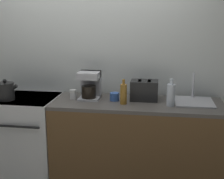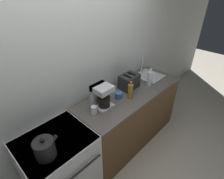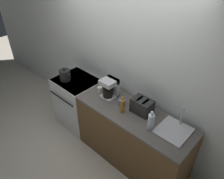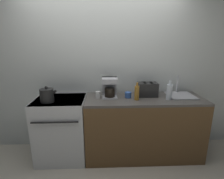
{
  "view_description": "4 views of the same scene",
  "coord_description": "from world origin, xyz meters",
  "px_view_note": "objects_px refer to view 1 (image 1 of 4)",
  "views": [
    {
      "loc": [
        0.82,
        -2.74,
        1.81
      ],
      "look_at": [
        0.35,
        0.34,
        1.05
      ],
      "focal_mm": 50.0,
      "sensor_mm": 36.0,
      "label": 1
    },
    {
      "loc": [
        -1.08,
        -0.93,
        2.28
      ],
      "look_at": [
        0.29,
        0.38,
        1.09
      ],
      "focal_mm": 28.0,
      "sensor_mm": 36.0,
      "label": 2
    },
    {
      "loc": [
        1.94,
        -1.53,
        2.9
      ],
      "look_at": [
        0.15,
        0.37,
        1.08
      ],
      "focal_mm": 35.0,
      "sensor_mm": 36.0,
      "label": 3
    },
    {
      "loc": [
        0.04,
        -2.1,
        1.73
      ],
      "look_at": [
        0.14,
        0.41,
        1.04
      ],
      "focal_mm": 28.0,
      "sensor_mm": 36.0,
      "label": 4
    }
  ],
  "objects_px": {
    "bottle_clear": "(171,95)",
    "bottle_amber": "(124,94)",
    "cup_white": "(73,94)",
    "stove": "(26,137)",
    "kettle": "(6,91)",
    "toaster": "(144,90)",
    "cup_blue": "(115,97)",
    "coffee_maker": "(90,84)"
  },
  "relations": [
    {
      "from": "bottle_amber",
      "to": "cup_white",
      "type": "xyz_separation_m",
      "value": [
        -0.55,
        0.11,
        -0.06
      ]
    },
    {
      "from": "bottle_clear",
      "to": "bottle_amber",
      "type": "bearing_deg",
      "value": -179.5
    },
    {
      "from": "bottle_amber",
      "to": "bottle_clear",
      "type": "distance_m",
      "value": 0.46
    },
    {
      "from": "bottle_clear",
      "to": "cup_white",
      "type": "bearing_deg",
      "value": 174.18
    },
    {
      "from": "stove",
      "to": "cup_white",
      "type": "bearing_deg",
      "value": 2.75
    },
    {
      "from": "cup_white",
      "to": "kettle",
      "type": "bearing_deg",
      "value": -168.6
    },
    {
      "from": "bottle_clear",
      "to": "cup_blue",
      "type": "height_order",
      "value": "bottle_clear"
    },
    {
      "from": "coffee_maker",
      "to": "bottle_amber",
      "type": "relative_size",
      "value": 1.16
    },
    {
      "from": "cup_blue",
      "to": "bottle_clear",
      "type": "bearing_deg",
      "value": -10.77
    },
    {
      "from": "stove",
      "to": "coffee_maker",
      "type": "xyz_separation_m",
      "value": [
        0.72,
        0.07,
        0.61
      ]
    },
    {
      "from": "stove",
      "to": "kettle",
      "type": "xyz_separation_m",
      "value": [
        -0.13,
        -0.11,
        0.55
      ]
    },
    {
      "from": "bottle_amber",
      "to": "cup_white",
      "type": "bearing_deg",
      "value": 168.95
    },
    {
      "from": "bottle_amber",
      "to": "cup_blue",
      "type": "bearing_deg",
      "value": 133.5
    },
    {
      "from": "cup_white",
      "to": "stove",
      "type": "bearing_deg",
      "value": -177.25
    },
    {
      "from": "bottle_clear",
      "to": "cup_blue",
      "type": "xyz_separation_m",
      "value": [
        -0.57,
        0.11,
        -0.07
      ]
    },
    {
      "from": "cup_blue",
      "to": "kettle",
      "type": "bearing_deg",
      "value": -172.74
    },
    {
      "from": "coffee_maker",
      "to": "bottle_clear",
      "type": "bearing_deg",
      "value": -10.23
    },
    {
      "from": "stove",
      "to": "bottle_amber",
      "type": "relative_size",
      "value": 3.75
    },
    {
      "from": "toaster",
      "to": "cup_blue",
      "type": "relative_size",
      "value": 2.93
    },
    {
      "from": "stove",
      "to": "kettle",
      "type": "bearing_deg",
      "value": -140.35
    },
    {
      "from": "stove",
      "to": "cup_blue",
      "type": "bearing_deg",
      "value": 1.83
    },
    {
      "from": "stove",
      "to": "cup_white",
      "type": "xyz_separation_m",
      "value": [
        0.55,
        0.03,
        0.51
      ]
    },
    {
      "from": "bottle_clear",
      "to": "cup_white",
      "type": "xyz_separation_m",
      "value": [
        -1.01,
        0.1,
        -0.06
      ]
    },
    {
      "from": "kettle",
      "to": "bottle_clear",
      "type": "relative_size",
      "value": 0.86
    },
    {
      "from": "toaster",
      "to": "cup_blue",
      "type": "bearing_deg",
      "value": -167.26
    },
    {
      "from": "toaster",
      "to": "cup_white",
      "type": "distance_m",
      "value": 0.75
    },
    {
      "from": "coffee_maker",
      "to": "bottle_clear",
      "type": "relative_size",
      "value": 1.09
    },
    {
      "from": "kettle",
      "to": "toaster",
      "type": "relative_size",
      "value": 0.81
    },
    {
      "from": "toaster",
      "to": "coffee_maker",
      "type": "xyz_separation_m",
      "value": [
        -0.57,
        -0.02,
        0.05
      ]
    },
    {
      "from": "kettle",
      "to": "stove",
      "type": "bearing_deg",
      "value": 39.65
    },
    {
      "from": "stove",
      "to": "cup_blue",
      "type": "height_order",
      "value": "cup_blue"
    },
    {
      "from": "bottle_amber",
      "to": "cup_white",
      "type": "relative_size",
      "value": 2.54
    },
    {
      "from": "bottle_clear",
      "to": "cup_white",
      "type": "relative_size",
      "value": 2.73
    },
    {
      "from": "cup_blue",
      "to": "cup_white",
      "type": "bearing_deg",
      "value": -179.31
    },
    {
      "from": "toaster",
      "to": "kettle",
      "type": "bearing_deg",
      "value": -171.57
    },
    {
      "from": "bottle_clear",
      "to": "cup_white",
      "type": "distance_m",
      "value": 1.02
    },
    {
      "from": "kettle",
      "to": "cup_blue",
      "type": "height_order",
      "value": "kettle"
    },
    {
      "from": "coffee_maker",
      "to": "cup_white",
      "type": "distance_m",
      "value": 0.2
    },
    {
      "from": "kettle",
      "to": "cup_blue",
      "type": "relative_size",
      "value": 2.39
    },
    {
      "from": "toaster",
      "to": "bottle_amber",
      "type": "bearing_deg",
      "value": -137.27
    },
    {
      "from": "stove",
      "to": "cup_white",
      "type": "relative_size",
      "value": 9.53
    },
    {
      "from": "stove",
      "to": "coffee_maker",
      "type": "relative_size",
      "value": 3.22
    }
  ]
}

